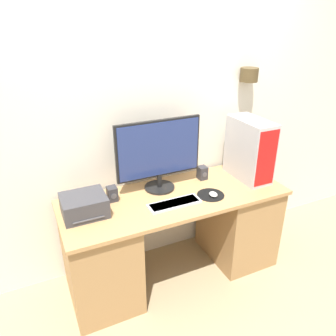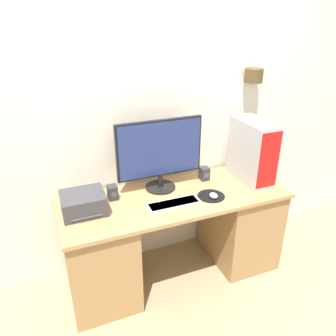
% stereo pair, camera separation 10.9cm
% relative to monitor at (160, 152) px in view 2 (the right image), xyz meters
% --- Properties ---
extents(ground_plane, '(12.00, 12.00, 0.00)m').
position_rel_monitor_xyz_m(ground_plane, '(0.06, -0.49, -1.07)').
color(ground_plane, '#9E8966').
extents(wall_back, '(6.40, 0.20, 2.70)m').
position_rel_monitor_xyz_m(wall_back, '(0.06, 0.22, 0.28)').
color(wall_back, silver).
rests_on(wall_back, ground_plane).
extents(desk, '(1.75, 0.65, 0.76)m').
position_rel_monitor_xyz_m(desk, '(0.06, -0.16, -0.68)').
color(desk, tan).
rests_on(desk, ground_plane).
extents(monitor, '(0.68, 0.24, 0.56)m').
position_rel_monitor_xyz_m(monitor, '(0.00, 0.00, 0.00)').
color(monitor, black).
rests_on(monitor, desk).
extents(keyboard, '(0.40, 0.13, 0.02)m').
position_rel_monitor_xyz_m(keyboard, '(-0.00, -0.28, -0.30)').
color(keyboard, silver).
rests_on(keyboard, desk).
extents(mousepad, '(0.21, 0.21, 0.00)m').
position_rel_monitor_xyz_m(mousepad, '(0.31, -0.27, -0.31)').
color(mousepad, black).
rests_on(mousepad, desk).
extents(mouse, '(0.06, 0.08, 0.03)m').
position_rel_monitor_xyz_m(mouse, '(0.32, -0.30, -0.29)').
color(mouse, silver).
rests_on(mouse, mousepad).
extents(computer_tower, '(0.21, 0.43, 0.51)m').
position_rel_monitor_xyz_m(computer_tower, '(0.76, -0.13, -0.06)').
color(computer_tower, '#B2B2B7').
rests_on(computer_tower, desk).
extents(printer, '(0.30, 0.27, 0.14)m').
position_rel_monitor_xyz_m(printer, '(-0.62, -0.13, -0.24)').
color(printer, '#38383D').
rests_on(printer, desk).
extents(speaker_left, '(0.07, 0.08, 0.11)m').
position_rel_monitor_xyz_m(speaker_left, '(-0.39, -0.03, -0.26)').
color(speaker_left, '#2D2D33').
rests_on(speaker_left, desk).
extents(speaker_right, '(0.07, 0.08, 0.11)m').
position_rel_monitor_xyz_m(speaker_right, '(0.39, -0.00, -0.26)').
color(speaker_right, '#2D2D33').
rests_on(speaker_right, desk).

